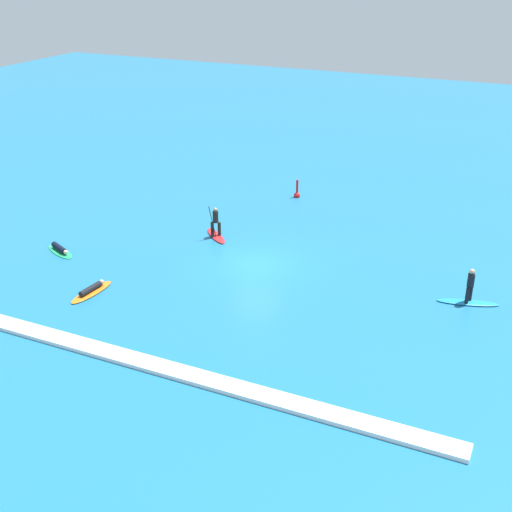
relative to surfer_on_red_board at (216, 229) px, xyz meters
name	(u,v)px	position (x,y,z in m)	size (l,w,h in m)	color
ground_plane	(256,264)	(3.73, -2.47, -0.48)	(120.00, 120.00, 0.00)	#1E6B93
surfer_on_red_board	(216,229)	(0.00, 0.00, 0.00)	(2.25, 2.14, 2.01)	red
surfer_on_blue_board	(469,295)	(14.70, -2.14, -0.02)	(2.95, 1.36, 1.81)	#1E8CD1
surfer_on_green_board	(60,250)	(-6.85, -5.58, -0.34)	(2.59, 1.73, 0.39)	#23B266
surfer_on_orange_board	(92,290)	(-2.22, -8.80, -0.35)	(0.95, 2.79, 0.40)	orange
marker_buoy	(297,194)	(1.76, 8.39, -0.24)	(0.43, 0.43, 1.31)	red
wave_crest	(147,363)	(3.73, -12.99, -0.39)	(25.57, 0.90, 0.18)	white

